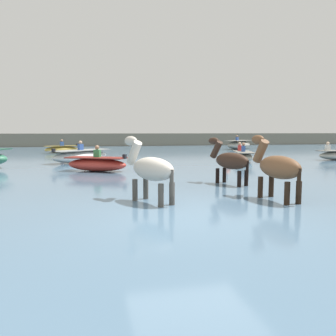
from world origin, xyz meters
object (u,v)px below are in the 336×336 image
(boat_near_starboard, at_px, (81,156))
(channel_buoy, at_px, (228,164))
(boat_distant_east, at_px, (62,149))
(boat_far_inshore, at_px, (97,164))
(horse_flank_dark_bay, at_px, (230,162))
(boat_far_offshore, at_px, (243,156))
(horse_lead_pinto, at_px, (151,171))
(boat_near_port, at_px, (239,145))
(horse_trailing_bay, at_px, (277,169))

(boat_near_starboard, height_order, channel_buoy, boat_near_starboard)
(boat_distant_east, relative_size, boat_far_inshore, 1.00)
(horse_flank_dark_bay, relative_size, boat_distant_east, 0.67)
(horse_flank_dark_bay, distance_m, boat_far_offshore, 8.32)
(horse_lead_pinto, bearing_deg, boat_distant_east, 99.52)
(boat_far_inshore, distance_m, channel_buoy, 5.82)
(boat_far_inshore, bearing_deg, boat_distant_east, 99.91)
(boat_distant_east, distance_m, channel_buoy, 14.90)
(boat_far_offshore, distance_m, boat_near_port, 13.39)
(horse_lead_pinto, relative_size, boat_distant_east, 0.70)
(boat_near_starboard, xyz_separation_m, boat_far_inshore, (0.71, -4.31, -0.04))
(channel_buoy, bearing_deg, horse_lead_pinto, -124.34)
(horse_trailing_bay, relative_size, channel_buoy, 2.95)
(boat_far_offshore, height_order, boat_near_starboard, boat_near_starboard)
(boat_near_port, bearing_deg, boat_near_starboard, -141.91)
(horse_flank_dark_bay, relative_size, channel_buoy, 2.80)
(horse_flank_dark_bay, distance_m, boat_near_starboard, 9.92)
(horse_trailing_bay, height_order, boat_far_offshore, horse_trailing_bay)
(boat_near_port, relative_size, boat_far_inshore, 1.39)
(horse_lead_pinto, xyz_separation_m, channel_buoy, (4.78, 7.00, -0.57))
(horse_trailing_bay, height_order, boat_near_starboard, horse_trailing_bay)
(horse_flank_dark_bay, bearing_deg, boat_distant_east, 109.31)
(horse_trailing_bay, bearing_deg, horse_flank_dark_bay, 91.89)
(horse_flank_dark_bay, bearing_deg, boat_near_starboard, 117.31)
(horse_flank_dark_bay, relative_size, boat_far_inshore, 0.67)
(horse_trailing_bay, xyz_separation_m, boat_near_starboard, (-4.63, 11.36, -0.40))
(boat_near_starboard, distance_m, boat_distant_east, 8.73)
(horse_lead_pinto, height_order, boat_far_offshore, horse_lead_pinto)
(horse_lead_pinto, relative_size, boat_near_port, 0.50)
(boat_near_port, bearing_deg, channel_buoy, -116.24)
(boat_far_offshore, bearing_deg, horse_trailing_bay, -111.09)
(horse_trailing_bay, height_order, horse_flank_dark_bay, horse_trailing_bay)
(boat_far_inshore, bearing_deg, boat_near_starboard, 99.31)
(boat_near_starboard, bearing_deg, channel_buoy, -31.20)
(horse_lead_pinto, distance_m, boat_far_inshore, 6.73)
(horse_flank_dark_bay, xyz_separation_m, boat_far_offshore, (3.90, 7.34, -0.39))
(boat_distant_east, bearing_deg, horse_lead_pinto, -80.48)
(boat_far_inshore, height_order, channel_buoy, boat_far_inshore)
(horse_trailing_bay, bearing_deg, boat_near_starboard, 112.19)
(horse_lead_pinto, distance_m, channel_buoy, 8.50)
(horse_lead_pinto, relative_size, boat_near_starboard, 0.57)
(horse_flank_dark_bay, relative_size, boat_far_offshore, 0.63)
(boat_far_offshore, relative_size, channel_buoy, 4.44)
(boat_distant_east, bearing_deg, boat_near_port, 8.21)
(horse_lead_pinto, height_order, channel_buoy, horse_lead_pinto)
(boat_distant_east, height_order, boat_far_inshore, boat_far_inshore)
(horse_lead_pinto, distance_m, horse_flank_dark_bay, 3.54)
(boat_far_offshore, distance_m, boat_far_inshore, 8.24)
(boat_far_offshore, distance_m, boat_distant_east, 14.18)
(boat_far_offshore, relative_size, boat_near_port, 0.77)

